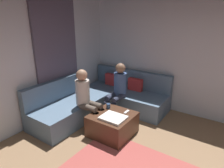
% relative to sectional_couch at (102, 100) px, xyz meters
% --- Properties ---
extents(wall_back, '(6.00, 0.12, 2.70)m').
position_rel_sectional_couch_xyz_m(wall_back, '(2.08, 1.06, 1.07)').
color(wall_back, silver).
rests_on(wall_back, ground_plane).
extents(curtain_panel, '(0.06, 1.10, 2.50)m').
position_rel_sectional_couch_xyz_m(curtain_panel, '(-0.76, -0.58, 0.97)').
color(curtain_panel, '#595166').
rests_on(curtain_panel, ground_plane).
extents(sectional_couch, '(2.10, 2.55, 0.87)m').
position_rel_sectional_couch_xyz_m(sectional_couch, '(0.00, 0.00, 0.00)').
color(sectional_couch, slate).
rests_on(sectional_couch, ground_plane).
extents(ottoman, '(0.76, 0.76, 0.42)m').
position_rel_sectional_couch_xyz_m(ottoman, '(0.74, -0.67, -0.07)').
color(ottoman, '#4C2D1E').
rests_on(ottoman, ground_plane).
extents(folded_blanket, '(0.44, 0.36, 0.04)m').
position_rel_sectional_couch_xyz_m(folded_blanket, '(0.84, -0.79, 0.16)').
color(folded_blanket, white).
rests_on(folded_blanket, ottoman).
extents(coffee_mug, '(0.08, 0.08, 0.10)m').
position_rel_sectional_couch_xyz_m(coffee_mug, '(0.52, -0.49, 0.19)').
color(coffee_mug, '#334C72').
rests_on(coffee_mug, ottoman).
extents(game_remote, '(0.05, 0.15, 0.02)m').
position_rel_sectional_couch_xyz_m(game_remote, '(0.92, -0.45, 0.15)').
color(game_remote, white).
rests_on(game_remote, ottoman).
extents(person_on_couch_back, '(0.30, 0.60, 1.20)m').
position_rel_sectional_couch_xyz_m(person_on_couch_back, '(0.40, 0.06, 0.38)').
color(person_on_couch_back, '#2D3347').
rests_on(person_on_couch_back, ground_plane).
extents(person_on_couch_side, '(0.60, 0.30, 1.20)m').
position_rel_sectional_couch_xyz_m(person_on_couch_side, '(0.15, -0.70, 0.38)').
color(person_on_couch_side, brown).
rests_on(person_on_couch_side, ground_plane).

